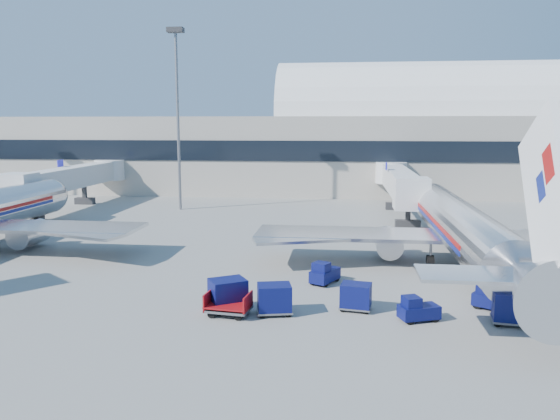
# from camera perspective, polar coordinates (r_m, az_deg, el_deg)

# --- Properties ---
(ground) EXTENTS (260.00, 260.00, 0.00)m
(ground) POSITION_cam_1_polar(r_m,az_deg,el_deg) (39.11, 5.32, -7.21)
(ground) COLOR gray
(ground) RESTS_ON ground
(terminal) EXTENTS (170.00, 28.15, 21.00)m
(terminal) POSITION_cam_1_polar(r_m,az_deg,el_deg) (94.67, -2.15, 6.93)
(terminal) COLOR #B2AA9E
(terminal) RESTS_ON ground
(airliner_main) EXTENTS (32.00, 37.26, 12.07)m
(airliner_main) POSITION_cam_1_polar(r_m,az_deg,el_deg) (43.81, 18.71, -1.96)
(airliner_main) COLOR silver
(airliner_main) RESTS_ON ground
(jetbridge_near) EXTENTS (4.40, 27.50, 6.25)m
(jetbridge_near) POSITION_cam_1_polar(r_m,az_deg,el_deg) (69.07, 12.28, 2.99)
(jetbridge_near) COLOR silver
(jetbridge_near) RESTS_ON ground
(jetbridge_mid) EXTENTS (4.40, 27.50, 6.25)m
(jetbridge_mid) POSITION_cam_1_polar(r_m,az_deg,el_deg) (77.17, -20.56, 3.23)
(jetbridge_mid) COLOR silver
(jetbridge_mid) RESTS_ON ground
(mast_west) EXTENTS (2.00, 1.20, 22.60)m
(mast_west) POSITION_cam_1_polar(r_m,az_deg,el_deg) (70.77, -10.69, 11.99)
(mast_west) COLOR slate
(mast_west) RESTS_ON ground
(tug_lead) EXTENTS (2.44, 1.80, 1.43)m
(tug_lead) POSITION_cam_1_polar(r_m,az_deg,el_deg) (31.80, 14.16, -10.05)
(tug_lead) COLOR #090E49
(tug_lead) RESTS_ON ground
(tug_right) EXTENTS (2.55, 2.21, 1.50)m
(tug_right) POSITION_cam_1_polar(r_m,az_deg,el_deg) (34.99, 21.30, -8.59)
(tug_right) COLOR #090E49
(tug_right) RESTS_ON ground
(tug_left) EXTENTS (2.17, 2.68, 1.57)m
(tug_left) POSITION_cam_1_polar(r_m,az_deg,el_deg) (37.88, 4.63, -6.61)
(tug_left) COLOR #090E49
(tug_left) RESTS_ON ground
(cart_train_a) EXTENTS (2.02, 1.67, 1.60)m
(cart_train_a) POSITION_cam_1_polar(r_m,az_deg,el_deg) (32.77, 7.94, -8.90)
(cart_train_a) COLOR #090E49
(cart_train_a) RESTS_ON ground
(cart_train_b) EXTENTS (2.28, 1.92, 1.76)m
(cart_train_b) POSITION_cam_1_polar(r_m,az_deg,el_deg) (31.79, -0.59, -9.23)
(cart_train_b) COLOR #090E49
(cart_train_b) RESTS_ON ground
(cart_train_c) EXTENTS (2.67, 2.50, 1.88)m
(cart_train_c) POSITION_cam_1_polar(r_m,az_deg,el_deg) (32.55, -5.46, -8.71)
(cart_train_c) COLOR #090E49
(cart_train_c) RESTS_ON ground
(cart_solo_near) EXTENTS (2.30, 1.88, 1.83)m
(cart_solo_near) POSITION_cam_1_polar(r_m,az_deg,el_deg) (32.81, 23.09, -9.31)
(cart_solo_near) COLOR #090E49
(cart_solo_near) RESTS_ON ground
(cart_open_red) EXTENTS (2.68, 2.04, 0.66)m
(cart_open_red) POSITION_cam_1_polar(r_m,az_deg,el_deg) (31.87, -5.36, -10.10)
(cart_open_red) COLOR slate
(cart_open_red) RESTS_ON ground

